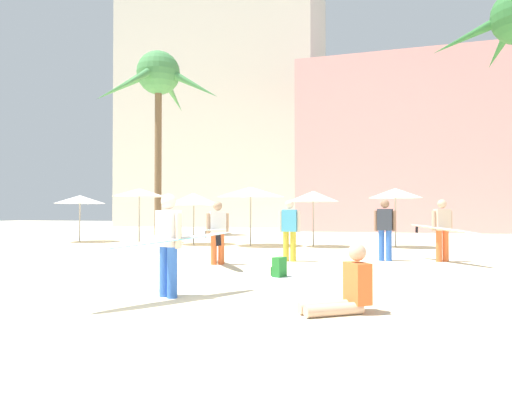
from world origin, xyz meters
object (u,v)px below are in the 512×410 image
object	(u,v)px
cafe_umbrella_2	(194,199)
person_near_left	(347,289)
backpack	(279,268)
person_mid_right	(443,228)
person_mid_center	(165,241)
cafe_umbrella_4	(251,192)
person_far_left	(216,230)
cafe_umbrella_1	(80,199)
cafe_umbrella_3	(395,193)
palm_tree_far_left	(158,81)
beach_towel	(316,279)
cafe_umbrella_5	(313,196)
person_near_right	(385,227)
cafe_umbrella_7	(139,193)
person_mid_left	(290,228)

from	to	relation	value
cafe_umbrella_2	person_near_left	size ratio (longest dim) A/B	2.45
backpack	person_mid_right	distance (m)	5.50
backpack	person_near_left	size ratio (longest dim) A/B	0.43
person_mid_center	cafe_umbrella_4	bearing A→B (deg)	-143.70
person_far_left	backpack	bearing A→B (deg)	13.65
cafe_umbrella_1	person_mid_right	world-z (taller)	cafe_umbrella_1
cafe_umbrella_2	cafe_umbrella_3	size ratio (longest dim) A/B	1.03
backpack	person_near_left	bearing A→B (deg)	136.80
cafe_umbrella_3	person_far_left	size ratio (longest dim) A/B	0.91
palm_tree_far_left	cafe_umbrella_3	world-z (taller)	palm_tree_far_left
palm_tree_far_left	cafe_umbrella_1	size ratio (longest dim) A/B	4.90
person_near_left	person_mid_right	distance (m)	7.45
beach_towel	person_near_left	distance (m)	3.10
cafe_umbrella_5	person_mid_center	size ratio (longest dim) A/B	0.84
beach_towel	person_near_right	xyz separation A→B (m)	(1.24, 4.15, 0.93)
cafe_umbrella_1	person_mid_right	size ratio (longest dim) A/B	0.94
cafe_umbrella_4	cafe_umbrella_1	bearing A→B (deg)	178.40
cafe_umbrella_7	backpack	xyz separation A→B (m)	(8.63, -8.98, -2.04)
cafe_umbrella_3	person_mid_center	bearing A→B (deg)	-105.76
cafe_umbrella_4	person_near_left	size ratio (longest dim) A/B	2.84
cafe_umbrella_2	person_far_left	world-z (taller)	cafe_umbrella_2
cafe_umbrella_7	person_near_right	distance (m)	11.81
beach_towel	cafe_umbrella_1	bearing A→B (deg)	144.34
cafe_umbrella_4	beach_towel	distance (m)	9.86
cafe_umbrella_7	person_mid_center	bearing A→B (deg)	-57.49
person_mid_right	person_far_left	xyz separation A→B (m)	(-5.63, -2.37, -0.02)
person_far_left	person_near_right	size ratio (longest dim) A/B	1.48
person_mid_center	cafe_umbrella_7	bearing A→B (deg)	-122.02
cafe_umbrella_1	person_far_left	xyz separation A→B (m)	(9.56, -7.06, -1.06)
person_near_left	backpack	bearing A→B (deg)	-96.15
cafe_umbrella_5	person_mid_center	world-z (taller)	cafe_umbrella_5
palm_tree_far_left	cafe_umbrella_1	distance (m)	9.91
palm_tree_far_left	person_near_right	bearing A→B (deg)	-40.68
person_near_right	palm_tree_far_left	bearing A→B (deg)	-123.30
person_mid_left	person_mid_right	bearing A→B (deg)	100.57
person_near_right	person_mid_center	bearing A→B (deg)	-17.40
cafe_umbrella_4	person_near_right	world-z (taller)	cafe_umbrella_4
palm_tree_far_left	person_mid_center	distance (m)	22.57
palm_tree_far_left	person_mid_center	bearing A→B (deg)	-60.93
cafe_umbrella_7	person_near_right	bearing A→B (deg)	-24.75
cafe_umbrella_7	person_far_left	size ratio (longest dim) A/B	0.96
palm_tree_far_left	cafe_umbrella_2	world-z (taller)	palm_tree_far_left
backpack	person_near_right	distance (m)	4.60
backpack	person_mid_center	xyz separation A→B (m)	(-1.13, -2.79, 0.69)
palm_tree_far_left	cafe_umbrella_4	bearing A→B (deg)	-40.85
cafe_umbrella_5	person_mid_center	xyz separation A→B (m)	(-0.34, -11.63, -1.09)
person_mid_center	person_mid_right	size ratio (longest dim) A/B	1.09
cafe_umbrella_3	backpack	bearing A→B (deg)	-103.80
cafe_umbrella_4	beach_towel	size ratio (longest dim) A/B	1.41
cafe_umbrella_2	cafe_umbrella_7	xyz separation A→B (m)	(-2.76, 0.26, 0.33)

